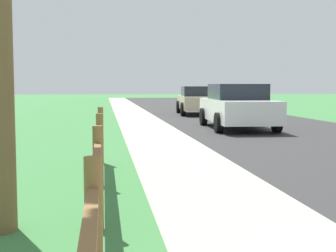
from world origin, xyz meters
name	(u,v)px	position (x,y,z in m)	size (l,w,h in m)	color
ground_plane	(152,114)	(0.00, 25.00, 0.00)	(120.00, 120.00, 0.00)	#3B783E
road_asphalt	(208,112)	(3.50, 27.00, 0.00)	(7.00, 66.00, 0.01)	#2E2E2E
curb_concrete	(96,113)	(-3.00, 27.00, 0.00)	(6.00, 66.00, 0.01)	#B8B291
grass_verge	(70,113)	(-4.50, 27.00, 0.01)	(5.00, 66.00, 0.00)	#3B783E
rail_fence	(98,170)	(-2.64, 4.40, 0.65)	(0.11, 9.09, 1.13)	brown
parked_suv_white	(237,106)	(2.17, 16.10, 0.81)	(2.33, 5.06, 1.61)	white
parked_car_beige	(197,100)	(2.40, 24.69, 0.76)	(2.29, 4.73, 1.51)	#C6B793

